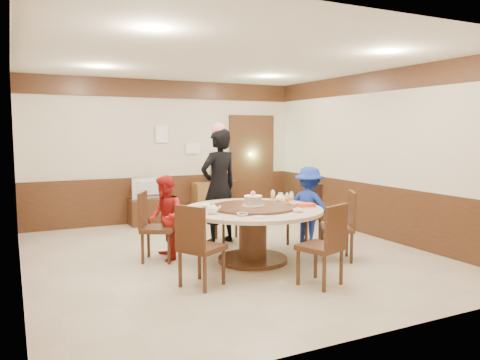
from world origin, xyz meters
name	(u,v)px	position (x,y,z in m)	size (l,w,h in m)	color
room	(229,182)	(0.01, 0.01, 1.08)	(6.00, 6.04, 2.84)	beige
banquet_table	(253,224)	(0.15, -0.44, 0.53)	(1.92, 1.92, 0.78)	#422514
chair_0	(305,226)	(1.35, 0.06, 0.30)	(0.57, 0.56, 0.97)	#422514
chair_1	(230,222)	(0.40, 0.85, 0.30)	(0.47, 0.48, 0.97)	#422514
chair_2	(157,239)	(-1.03, 0.19, 0.30)	(0.60, 0.59, 0.97)	#422514
chair_3	(201,261)	(-0.87, -1.09, 0.30)	(0.61, 0.60, 0.97)	#422514
chair_4	(322,260)	(0.41, -1.68, 0.30)	(0.57, 0.57, 0.97)	#422514
chair_5	(338,238)	(1.27, -0.88, 0.30)	(0.60, 0.60, 0.97)	#422514
person_standing	(219,186)	(0.17, 0.78, 0.92)	(0.67, 0.44, 1.84)	black
person_red	(165,218)	(-0.90, 0.19, 0.60)	(0.58, 0.45, 1.19)	#AF1A17
person_blue	(309,207)	(1.31, -0.10, 0.63)	(0.81, 0.47, 1.26)	navy
birthday_cake	(253,200)	(0.17, -0.41, 0.85)	(0.31, 0.31, 0.20)	white
teapot_left	(212,209)	(-0.53, -0.62, 0.81)	(0.17, 0.15, 0.13)	white
teapot_right	(281,198)	(0.76, -0.17, 0.81)	(0.17, 0.15, 0.13)	white
bowl_0	(206,206)	(-0.38, -0.07, 0.77)	(0.16, 0.16, 0.04)	white
bowl_1	(298,210)	(0.53, -0.99, 0.77)	(0.14, 0.14, 0.04)	white
bowl_2	(242,214)	(-0.24, -0.90, 0.77)	(0.14, 0.14, 0.03)	white
bowl_3	(299,205)	(0.80, -0.58, 0.77)	(0.13, 0.13, 0.04)	white
saucer_near	(259,217)	(-0.10, -1.09, 0.76)	(0.18, 0.18, 0.01)	white
saucer_far	(264,201)	(0.60, 0.06, 0.76)	(0.18, 0.18, 0.01)	white
shrimp_platter	(306,206)	(0.81, -0.75, 0.78)	(0.30, 0.20, 0.06)	white
bottle_0	(287,200)	(0.70, -0.44, 0.83)	(0.06, 0.06, 0.16)	white
bottle_1	(291,198)	(0.84, -0.35, 0.83)	(0.06, 0.06, 0.16)	white
bottle_2	(273,196)	(0.69, -0.05, 0.83)	(0.06, 0.06, 0.16)	white
tv_stand	(151,211)	(-0.40, 2.75, 0.25)	(0.85, 0.45, 0.50)	#422514
television	(151,188)	(-0.40, 2.75, 0.71)	(0.71, 0.09, 0.41)	gray
side_cabinet	(213,200)	(0.90, 2.78, 0.38)	(0.80, 0.40, 0.75)	brown
thermos	(213,173)	(0.91, 2.78, 0.94)	(0.15, 0.15, 0.38)	silver
notice_left	(162,134)	(-0.10, 2.96, 1.75)	(0.25, 0.00, 0.35)	white
notice_right	(193,148)	(0.55, 2.96, 1.45)	(0.30, 0.00, 0.22)	white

